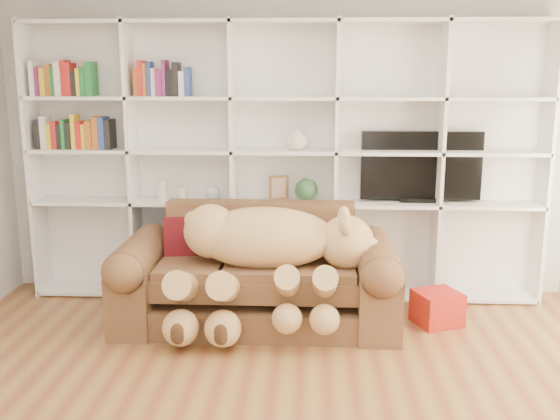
# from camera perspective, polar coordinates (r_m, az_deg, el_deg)

# --- Properties ---
(wall_back) EXTENTS (5.00, 0.02, 2.70)m
(wall_back) POSITION_cam_1_polar(r_m,az_deg,el_deg) (5.56, 0.49, 6.15)
(wall_back) COLOR silver
(wall_back) RESTS_ON floor
(bookshelf) EXTENTS (4.43, 0.35, 2.40)m
(bookshelf) POSITION_cam_1_polar(r_m,az_deg,el_deg) (5.44, -2.11, 5.54)
(bookshelf) COLOR white
(bookshelf) RESTS_ON floor
(sofa) EXTENTS (2.18, 0.94, 0.92)m
(sofa) POSITION_cam_1_polar(r_m,az_deg,el_deg) (4.99, -2.07, -6.43)
(sofa) COLOR brown
(sofa) RESTS_ON floor
(teddy_bear) EXTENTS (1.60, 0.89, 0.93)m
(teddy_bear) POSITION_cam_1_polar(r_m,az_deg,el_deg) (4.72, -1.36, -3.86)
(teddy_bear) COLOR tan
(teddy_bear) RESTS_ON sofa
(throw_pillow) EXTENTS (0.38, 0.24, 0.37)m
(throw_pillow) POSITION_cam_1_polar(r_m,az_deg,el_deg) (5.13, -8.58, -2.60)
(throw_pillow) COLOR #520E13
(throw_pillow) RESTS_ON sofa
(gift_box) EXTENTS (0.42, 0.41, 0.27)m
(gift_box) POSITION_cam_1_polar(r_m,az_deg,el_deg) (5.16, 14.17, -8.67)
(gift_box) COLOR #B52318
(gift_box) RESTS_ON floor
(tv) EXTENTS (1.03, 0.18, 0.61)m
(tv) POSITION_cam_1_polar(r_m,az_deg,el_deg) (5.52, 12.74, 3.86)
(tv) COLOR black
(tv) RESTS_ON bookshelf
(picture_frame) EXTENTS (0.17, 0.09, 0.21)m
(picture_frame) POSITION_cam_1_polar(r_m,az_deg,el_deg) (5.42, -0.10, 2.06)
(picture_frame) COLOR brown
(picture_frame) RESTS_ON bookshelf
(green_vase) EXTENTS (0.20, 0.20, 0.20)m
(green_vase) POSITION_cam_1_polar(r_m,az_deg,el_deg) (5.42, 2.43, 1.86)
(green_vase) COLOR #2D5931
(green_vase) RESTS_ON bookshelf
(figurine_tall) EXTENTS (0.11, 0.11, 0.18)m
(figurine_tall) POSITION_cam_1_polar(r_m,az_deg,el_deg) (5.58, -10.75, 1.82)
(figurine_tall) COLOR beige
(figurine_tall) RESTS_ON bookshelf
(figurine_short) EXTENTS (0.08, 0.08, 0.12)m
(figurine_short) POSITION_cam_1_polar(r_m,az_deg,el_deg) (5.54, -8.95, 1.53)
(figurine_short) COLOR beige
(figurine_short) RESTS_ON bookshelf
(snow_globe) EXTENTS (0.12, 0.12, 0.12)m
(snow_globe) POSITION_cam_1_polar(r_m,az_deg,el_deg) (5.49, -6.16, 1.56)
(snow_globe) COLOR silver
(snow_globe) RESTS_ON bookshelf
(shelf_vase) EXTENTS (0.25, 0.25, 0.20)m
(shelf_vase) POSITION_cam_1_polar(r_m,az_deg,el_deg) (5.36, 1.60, 6.59)
(shelf_vase) COLOR silver
(shelf_vase) RESTS_ON bookshelf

